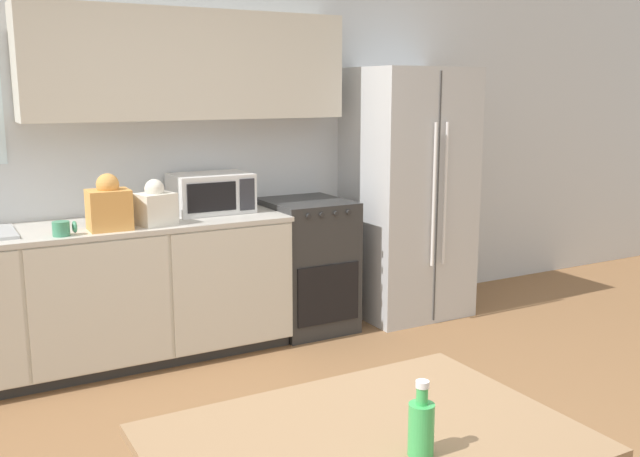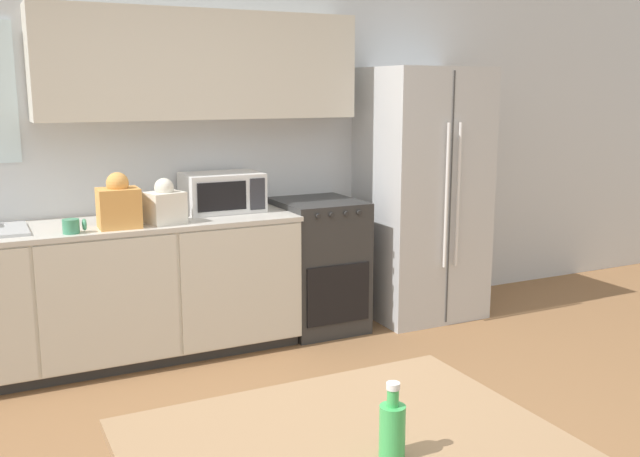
% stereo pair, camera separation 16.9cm
% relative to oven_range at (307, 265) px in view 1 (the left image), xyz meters
% --- Properties ---
extents(wall_back, '(12.00, 0.38, 2.70)m').
position_rel_oven_range_xyz_m(wall_back, '(-1.03, 0.30, 0.98)').
color(wall_back, silver).
rests_on(wall_back, ground_plane).
extents(kitchen_counter, '(2.49, 0.66, 0.89)m').
position_rel_oven_range_xyz_m(kitchen_counter, '(-1.52, -0.01, -0.02)').
color(kitchen_counter, '#333333').
rests_on(kitchen_counter, ground_plane).
extents(oven_range, '(0.55, 0.64, 0.93)m').
position_rel_oven_range_xyz_m(oven_range, '(0.00, 0.00, 0.00)').
color(oven_range, '#2D2D2D').
rests_on(oven_range, ground_plane).
extents(refrigerator, '(0.82, 0.74, 1.86)m').
position_rel_oven_range_xyz_m(refrigerator, '(0.85, -0.04, 0.46)').
color(refrigerator, silver).
rests_on(refrigerator, ground_plane).
extents(microwave, '(0.51, 0.37, 0.26)m').
position_rel_oven_range_xyz_m(microwave, '(-0.68, 0.10, 0.56)').
color(microwave, silver).
rests_on(microwave, kitchen_counter).
extents(coffee_mug, '(0.13, 0.10, 0.08)m').
position_rel_oven_range_xyz_m(coffee_mug, '(-1.69, -0.24, 0.47)').
color(coffee_mug, '#3F8C66').
rests_on(coffee_mug, kitchen_counter).
extents(grocery_bag_0, '(0.25, 0.21, 0.33)m').
position_rel_oven_range_xyz_m(grocery_bag_0, '(-1.41, -0.18, 0.57)').
color(grocery_bag_0, '#DB994C').
rests_on(grocery_bag_0, kitchen_counter).
extents(grocery_bag_1, '(0.26, 0.23, 0.28)m').
position_rel_oven_range_xyz_m(grocery_bag_1, '(-1.14, -0.17, 0.55)').
color(grocery_bag_1, silver).
rests_on(grocery_bag_1, kitchen_counter).
extents(drink_bottle, '(0.07, 0.07, 0.21)m').
position_rel_oven_range_xyz_m(drink_bottle, '(-1.23, -2.96, 0.35)').
color(drink_bottle, '#3FB259').
rests_on(drink_bottle, dining_table).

